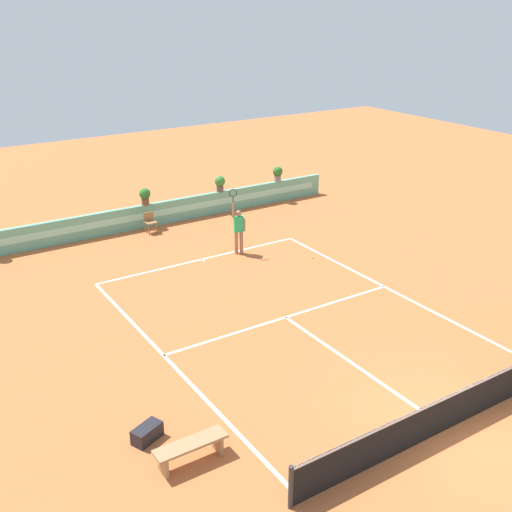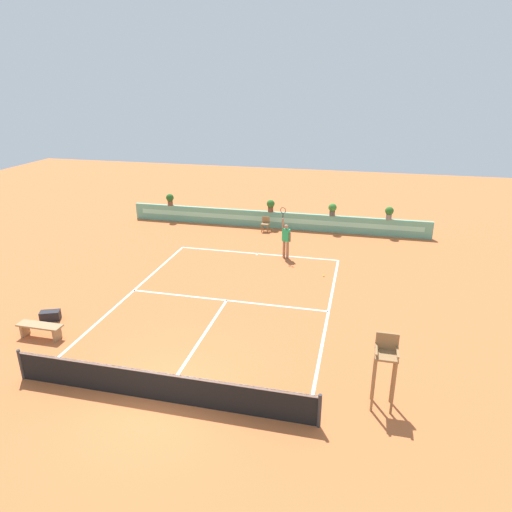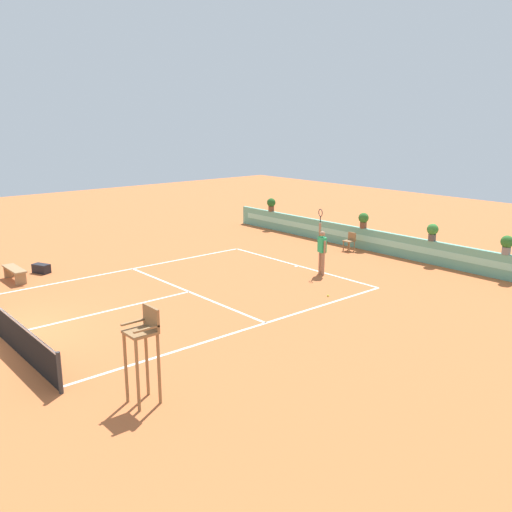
% 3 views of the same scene
% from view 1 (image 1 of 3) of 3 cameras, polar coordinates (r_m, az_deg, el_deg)
% --- Properties ---
extents(ground_plane, '(60.00, 60.00, 0.00)m').
position_cam_1_polar(ground_plane, '(19.02, 3.42, -6.10)').
color(ground_plane, '#BC6033').
extents(court_lines, '(8.32, 11.94, 0.01)m').
position_cam_1_polar(court_lines, '(19.53, 2.18, -5.25)').
color(court_lines, white).
rests_on(court_lines, ground).
extents(net, '(8.92, 0.10, 1.00)m').
position_cam_1_polar(net, '(15.08, 17.32, -13.31)').
color(net, '#333333').
rests_on(net, ground).
extents(back_wall_barrier, '(18.00, 0.21, 1.00)m').
position_cam_1_polar(back_wall_barrier, '(27.20, -9.51, 3.74)').
color(back_wall_barrier, '#60A88E').
rests_on(back_wall_barrier, ground).
extents(ball_kid_chair, '(0.44, 0.44, 0.85)m').
position_cam_1_polar(ball_kid_chair, '(26.42, -9.66, 3.12)').
color(ball_kid_chair, olive).
rests_on(ball_kid_chair, ground).
extents(bench_courtside, '(1.60, 0.44, 0.51)m').
position_cam_1_polar(bench_courtside, '(13.71, -5.99, -17.04)').
color(bench_courtside, '#99754C').
rests_on(bench_courtside, ground).
extents(gear_bag, '(0.78, 0.60, 0.36)m').
position_cam_1_polar(gear_bag, '(14.53, -9.93, -15.67)').
color(gear_bag, black).
rests_on(gear_bag, ground).
extents(tennis_player, '(0.59, 0.32, 2.58)m').
position_cam_1_polar(tennis_player, '(23.66, -1.61, 2.60)').
color(tennis_player, '#9E7051').
rests_on(tennis_player, ground).
extents(tennis_ball_near_baseline, '(0.07, 0.07, 0.07)m').
position_cam_1_polar(tennis_ball_near_baseline, '(23.67, 5.19, -0.11)').
color(tennis_ball_near_baseline, '#CCE033').
rests_on(tennis_ball_near_baseline, ground).
extents(potted_plant_far_right, '(0.48, 0.48, 0.72)m').
position_cam_1_polar(potted_plant_far_right, '(29.97, 1.99, 7.61)').
color(potted_plant_far_right, gray).
rests_on(potted_plant_far_right, back_wall_barrier).
extents(potted_plant_right, '(0.48, 0.48, 0.72)m').
position_cam_1_polar(potted_plant_right, '(28.35, -3.32, 6.72)').
color(potted_plant_right, '#514C47').
rests_on(potted_plant_right, back_wall_barrier).
extents(potted_plant_centre, '(0.48, 0.48, 0.72)m').
position_cam_1_polar(potted_plant_centre, '(26.83, -10.13, 5.49)').
color(potted_plant_centre, brown).
rests_on(potted_plant_centre, back_wall_barrier).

